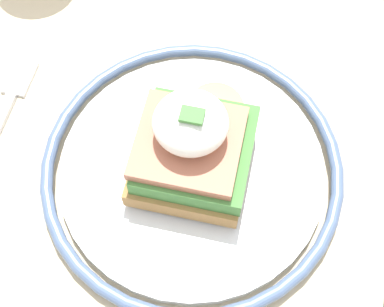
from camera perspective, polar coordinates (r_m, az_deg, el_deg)
name	(u,v)px	position (r m, az deg, el deg)	size (l,w,h in m)	color
dining_table	(168,278)	(0.54, -2.59, -13.16)	(0.92, 0.70, 0.73)	#C6B28E
plate	(192,169)	(0.42, 0.00, -1.63)	(0.24, 0.24, 0.02)	silver
sandwich	(193,146)	(0.39, 0.09, 0.85)	(0.09, 0.12, 0.08)	#9E703D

